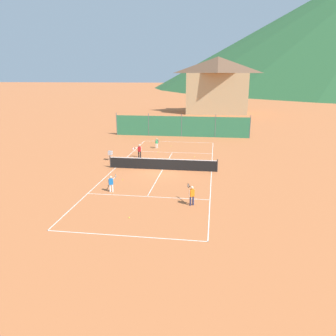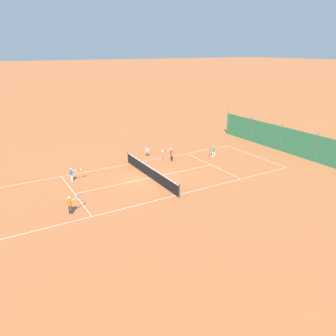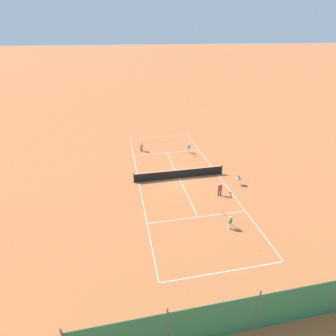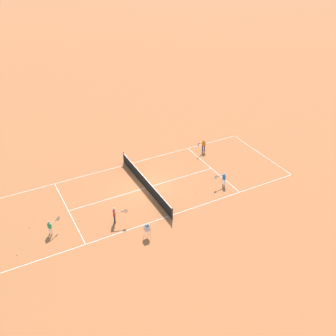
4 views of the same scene
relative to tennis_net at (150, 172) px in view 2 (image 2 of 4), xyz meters
The scene contains 16 objects.
ground_plane 0.50m from the tennis_net, ahead, with size 600.00×600.00×0.00m, color #BC6638.
court_line_markings 0.50m from the tennis_net, ahead, with size 8.25×23.85×0.01m.
tennis_net is the anchor object (origin of this frame).
windscreen_fence_far 15.52m from the tennis_net, 90.00° to the left, with size 17.28×0.08×2.90m.
player_far_service 6.38m from the tennis_net, 114.02° to the right, with size 0.39×0.99×1.15m.
player_near_baseline 4.74m from the tennis_net, 127.36° to the left, with size 0.70×0.99×1.29m.
player_near_service 8.36m from the tennis_net, 103.31° to the left, with size 0.52×0.95×1.12m.
player_far_baseline 8.00m from the tennis_net, 68.11° to the right, with size 0.55×1.04×1.25m.
tennis_ball_near_corner 11.06m from the tennis_net, 105.46° to the left, with size 0.07×0.07×0.07m, color #CCE033.
tennis_ball_service_box 6.49m from the tennis_net, 102.44° to the left, with size 0.07×0.07×0.07m, color #CCE033.
tennis_ball_alley_left 9.86m from the tennis_net, 91.89° to the right, with size 0.07×0.07×0.07m, color #CCE033.
tennis_ball_by_net_right 9.39m from the tennis_net, 93.36° to the left, with size 0.07×0.07×0.07m, color #CCE033.
tennis_ball_far_corner 6.25m from the tennis_net, 103.64° to the left, with size 0.07×0.07×0.07m, color #CCE033.
tennis_ball_mid_court 5.31m from the tennis_net, 63.08° to the left, with size 0.07×0.07×0.07m, color #CCE033.
tennis_ball_alley_right 4.17m from the tennis_net, 128.17° to the right, with size 0.07×0.07×0.07m, color #CCE033.
ball_hopper 5.80m from the tennis_net, 155.84° to the left, with size 0.36×0.36×0.89m.
Camera 2 is at (22.83, -11.66, 10.25)m, focal length 35.00 mm.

